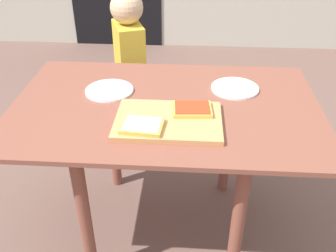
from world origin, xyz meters
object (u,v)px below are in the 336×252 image
(dining_table, at_px, (165,126))
(cutting_board, at_px, (168,121))
(plate_white_right, at_px, (235,88))
(plate_white_left, at_px, (109,90))
(pizza_slice_far_right, at_px, (192,109))
(child_left, at_px, (130,64))
(pizza_slice_near_left, at_px, (142,126))

(dining_table, xyz_separation_m, cutting_board, (0.02, -0.14, 0.12))
(plate_white_right, relative_size, plate_white_left, 1.00)
(dining_table, bearing_deg, pizza_slice_far_right, -36.75)
(dining_table, distance_m, cutting_board, 0.18)
(child_left, bearing_deg, plate_white_right, -44.09)
(cutting_board, relative_size, plate_white_left, 1.93)
(plate_white_left, bearing_deg, child_left, 90.72)
(cutting_board, height_order, pizza_slice_near_left, pizza_slice_near_left)
(plate_white_left, bearing_deg, cutting_board, -41.17)
(dining_table, distance_m, pizza_slice_far_right, 0.19)
(cutting_board, bearing_deg, pizza_slice_near_left, -141.60)
(plate_white_right, distance_m, plate_white_left, 0.54)
(pizza_slice_near_left, distance_m, plate_white_left, 0.36)
(cutting_board, relative_size, child_left, 0.40)
(pizza_slice_near_left, distance_m, plate_white_right, 0.51)
(dining_table, relative_size, plate_white_right, 6.07)
(plate_white_left, bearing_deg, plate_white_right, 5.96)
(cutting_board, relative_size, pizza_slice_far_right, 2.58)
(plate_white_left, height_order, child_left, child_left)
(pizza_slice_far_right, height_order, plate_white_left, pizza_slice_far_right)
(pizza_slice_far_right, relative_size, plate_white_right, 0.75)
(child_left, bearing_deg, cutting_board, -71.40)
(plate_white_right, bearing_deg, dining_table, -152.53)
(dining_table, distance_m, plate_white_right, 0.35)
(cutting_board, bearing_deg, pizza_slice_far_right, 34.08)
(plate_white_left, distance_m, child_left, 0.60)
(pizza_slice_near_left, relative_size, child_left, 0.16)
(plate_white_right, xyz_separation_m, child_left, (-0.55, 0.53, -0.13))
(cutting_board, bearing_deg, child_left, 108.60)
(pizza_slice_far_right, relative_size, child_left, 0.16)
(dining_table, height_order, pizza_slice_near_left, pizza_slice_near_left)
(plate_white_left, bearing_deg, pizza_slice_near_left, -59.43)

